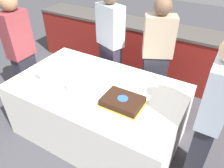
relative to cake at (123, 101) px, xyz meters
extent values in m
plane|color=#424247|center=(-0.39, 0.12, -0.77)|extent=(14.00, 14.00, 0.00)
cube|color=maroon|center=(-0.39, 1.78, -0.33)|extent=(4.40, 0.55, 0.88)
cube|color=#4C4742|center=(-0.39, 1.78, 0.13)|extent=(4.40, 0.58, 0.04)
cube|color=white|center=(-0.39, 0.12, -0.40)|extent=(1.95, 1.16, 0.74)
cube|color=gold|center=(0.00, 0.00, -0.03)|extent=(0.43, 0.34, 0.00)
cube|color=black|center=(0.00, 0.00, 0.00)|extent=(0.39, 0.30, 0.06)
cylinder|color=#2D5BB7|center=(0.00, 0.00, 0.04)|extent=(0.11, 0.11, 0.00)
cylinder|color=white|center=(-0.57, -0.01, 0.00)|extent=(0.23, 0.23, 0.07)
cylinder|color=white|center=(-1.01, -0.11, -0.03)|extent=(0.07, 0.07, 0.00)
cylinder|color=white|center=(-1.01, -0.11, 0.01)|extent=(0.01, 0.01, 0.08)
cylinder|color=white|center=(-1.01, -0.11, 0.10)|extent=(0.05, 0.05, 0.10)
cylinder|color=white|center=(0.10, 0.32, -0.03)|extent=(0.18, 0.18, 0.00)
cube|color=white|center=(-0.42, -0.35, -0.02)|extent=(0.18, 0.08, 0.02)
cube|color=#282833|center=(0.00, 0.92, -0.34)|extent=(0.35, 0.28, 0.87)
cube|color=tan|center=(0.00, 0.92, 0.35)|extent=(0.42, 0.34, 0.51)
sphere|color=brown|center=(0.00, 0.92, 0.71)|extent=(0.21, 0.21, 0.21)
cube|color=#282833|center=(-1.59, 0.12, -0.37)|extent=(0.16, 0.28, 0.81)
cube|color=brown|center=(-1.59, 0.12, 0.33)|extent=(0.20, 0.33, 0.59)
sphere|color=#936B4C|center=(-1.59, 0.12, 0.74)|extent=(0.23, 0.23, 0.23)
cube|color=#282833|center=(0.80, 0.12, -0.36)|extent=(0.16, 0.35, 0.81)
cube|color=silver|center=(0.80, 0.12, 0.33)|extent=(0.20, 0.41, 0.57)
cube|color=#383347|center=(-0.69, 0.92, -0.34)|extent=(0.36, 0.27, 0.86)
cube|color=silver|center=(-0.69, 0.92, 0.36)|extent=(0.43, 0.32, 0.56)
camera|label=1|loc=(0.76, -1.52, 1.41)|focal=35.00mm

